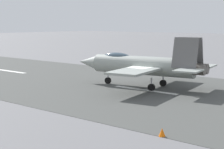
% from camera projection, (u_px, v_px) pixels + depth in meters
% --- Properties ---
extents(ground_plane, '(400.00, 400.00, 0.00)m').
position_uv_depth(ground_plane, '(140.00, 89.00, 40.41)').
color(ground_plane, slate).
extents(runway_strip, '(240.00, 26.00, 0.02)m').
position_uv_depth(runway_strip, '(140.00, 89.00, 40.39)').
color(runway_strip, '#474846').
rests_on(runway_strip, ground).
extents(fighter_jet, '(16.55, 14.77, 5.71)m').
position_uv_depth(fighter_jet, '(142.00, 65.00, 41.60)').
color(fighter_jet, '#929A94').
rests_on(fighter_jet, ground).
extents(marker_cone_near, '(0.44, 0.44, 0.55)m').
position_uv_depth(marker_cone_near, '(162.00, 132.00, 23.72)').
color(marker_cone_near, orange).
rests_on(marker_cone_near, ground).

